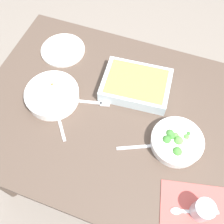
{
  "coord_description": "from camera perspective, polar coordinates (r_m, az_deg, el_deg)",
  "views": [
    {
      "loc": [
        -0.19,
        0.53,
        1.74
      ],
      "look_at": [
        0.0,
        0.0,
        0.74
      ],
      "focal_mm": 41.89,
      "sensor_mm": 36.0,
      "label": 1
    }
  ],
  "objects": [
    {
      "name": "drink_cup",
      "position": [
        1.02,
        19.09,
        -19.61
      ],
      "size": [
        0.07,
        0.07,
        0.08
      ],
      "color": "#B2BCC6",
      "rests_on": "dining_table"
    },
    {
      "name": "fork_on_table",
      "position": [
        1.17,
        -4.07,
        2.08
      ],
      "size": [
        0.18,
        0.06,
        0.01
      ],
      "color": "silver",
      "rests_on": "dining_table"
    },
    {
      "name": "spoon_spare",
      "position": [
        1.04,
        16.12,
        -20.12
      ],
      "size": [
        0.17,
        0.07,
        0.01
      ],
      "color": "silver",
      "rests_on": "dining_table"
    },
    {
      "name": "placemat",
      "position": [
        1.06,
        18.49,
        -19.98
      ],
      "size": [
        0.32,
        0.26,
        0.0
      ],
      "primitive_type": "cube",
      "rotation": [
        0.0,
        0.0,
        0.22
      ],
      "color": "#B24C47",
      "rests_on": "dining_table"
    },
    {
      "name": "baking_dish",
      "position": [
        1.19,
        5.28,
        6.01
      ],
      "size": [
        0.32,
        0.25,
        0.06
      ],
      "color": "silver",
      "rests_on": "dining_table"
    },
    {
      "name": "broccoli_bowl",
      "position": [
        1.08,
        13.93,
        -6.27
      ],
      "size": [
        0.21,
        0.21,
        0.07
      ],
      "color": "white",
      "rests_on": "dining_table"
    },
    {
      "name": "dining_table",
      "position": [
        1.23,
        -0.0,
        -2.07
      ],
      "size": [
        1.2,
        0.9,
        0.74
      ],
      "color": "#4C3D33",
      "rests_on": "ground_plane"
    },
    {
      "name": "spoon_by_stew",
      "position": [
        1.15,
        -11.56,
        -1.31
      ],
      "size": [
        0.12,
        0.15,
        0.01
      ],
      "color": "silver",
      "rests_on": "dining_table"
    },
    {
      "name": "side_plate",
      "position": [
        1.38,
        -10.66,
        13.15
      ],
      "size": [
        0.22,
        0.22,
        0.01
      ],
      "primitive_type": "cylinder",
      "color": "silver",
      "rests_on": "dining_table"
    },
    {
      "name": "stew_bowl",
      "position": [
        1.19,
        -12.91,
        3.66
      ],
      "size": [
        0.24,
        0.24,
        0.06
      ],
      "color": "white",
      "rests_on": "dining_table"
    },
    {
      "name": "ground_plane",
      "position": [
        1.83,
        -0.0,
        -11.5
      ],
      "size": [
        6.0,
        6.0,
        0.0
      ],
      "primitive_type": "plane",
      "color": "slate"
    },
    {
      "name": "spoon_by_broccoli",
      "position": [
        1.08,
        7.04,
        -7.45
      ],
      "size": [
        0.17,
        0.09,
        0.01
      ],
      "color": "silver",
      "rests_on": "dining_table"
    }
  ]
}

